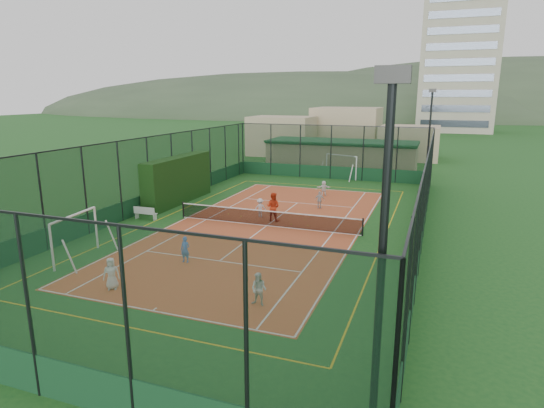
{
  "coord_description": "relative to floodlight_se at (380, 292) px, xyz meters",
  "views": [
    {
      "loc": [
        9.42,
        -24.78,
        7.77
      ],
      "look_at": [
        0.06,
        0.78,
        1.2
      ],
      "focal_mm": 30.0,
      "sensor_mm": 36.0,
      "label": 1
    }
  ],
  "objects": [
    {
      "name": "floodlight_se",
      "position": [
        0.0,
        0.0,
        0.0
      ],
      "size": [
        0.6,
        0.26,
        8.25
      ],
      "primitive_type": null,
      "color": "black",
      "rests_on": "ground"
    },
    {
      "name": "futsal_goal_near",
      "position": [
        -15.22,
        8.13,
        -3.03
      ],
      "size": [
        3.48,
        1.36,
        2.19
      ],
      "primitive_type": null,
      "rotation": [
        0.0,
        0.0,
        1.68
      ],
      "color": "white",
      "rests_on": "ground"
    },
    {
      "name": "tennis_net",
      "position": [
        -8.6,
        16.6,
        -3.59
      ],
      "size": [
        11.67,
        0.12,
        1.06
      ],
      "primitive_type": null,
      "color": "black",
      "rests_on": "ground"
    },
    {
      "name": "child_near_right",
      "position": [
        -5.08,
        6.5,
        -3.47
      ],
      "size": [
        0.66,
        0.53,
        1.29
      ],
      "primitive_type": "imported",
      "rotation": [
        0.0,
        0.0,
        -0.07
      ],
      "color": "silver",
      "rests_on": "court_slab"
    },
    {
      "name": "court_slab",
      "position": [
        -8.6,
        16.6,
        -4.12
      ],
      "size": [
        11.17,
        23.97,
        0.01
      ],
      "primitive_type": "cube",
      "color": "#B24427",
      "rests_on": "ground"
    },
    {
      "name": "clubhouse",
      "position": [
        -8.6,
        38.6,
        -2.55
      ],
      "size": [
        15.2,
        7.2,
        3.15
      ],
      "primitive_type": null,
      "color": "tan",
      "rests_on": "ground"
    },
    {
      "name": "child_near_left",
      "position": [
        -11.29,
        5.82,
        -3.44
      ],
      "size": [
        0.78,
        0.71,
        1.34
      ],
      "primitive_type": "imported",
      "rotation": [
        0.0,
        0.0,
        0.55
      ],
      "color": "white",
      "rests_on": "court_slab"
    },
    {
      "name": "perimeter_fence",
      "position": [
        -8.6,
        16.6,
        -1.62
      ],
      "size": [
        18.12,
        34.12,
        5.0
      ],
      "primitive_type": null,
      "color": "black",
      "rests_on": "ground"
    },
    {
      "name": "ground",
      "position": [
        -8.6,
        16.6,
        -4.12
      ],
      "size": [
        300.0,
        300.0,
        0.0
      ],
      "primitive_type": "plane",
      "color": "#1B501E",
      "rests_on": "ground"
    },
    {
      "name": "hedge_left",
      "position": [
        -16.9,
        20.2,
        -2.43
      ],
      "size": [
        1.16,
        7.73,
        3.38
      ],
      "primitive_type": "cube",
      "color": "black",
      "rests_on": "ground"
    },
    {
      "name": "child_near_mid",
      "position": [
        -10.05,
        9.54,
        -3.49
      ],
      "size": [
        0.47,
        0.32,
        1.25
      ],
      "primitive_type": "imported",
      "rotation": [
        0.0,
        0.0,
        0.04
      ],
      "color": "#466BC7",
      "rests_on": "court_slab"
    },
    {
      "name": "white_bench",
      "position": [
        -16.4,
        15.37,
        -3.7
      ],
      "size": [
        1.54,
        0.45,
        0.86
      ],
      "primitive_type": null,
      "rotation": [
        0.0,
        0.0,
        0.02
      ],
      "color": "white",
      "rests_on": "ground"
    },
    {
      "name": "child_far_back",
      "position": [
        -7.4,
        26.16,
        -3.52
      ],
      "size": [
        1.15,
        0.64,
        1.18
      ],
      "primitive_type": "imported",
      "rotation": [
        0.0,
        0.0,
        3.42
      ],
      "color": "white",
      "rests_on": "court_slab"
    },
    {
      "name": "distant_hills",
      "position": [
        -8.6,
        166.6,
        -4.12
      ],
      "size": [
        200.0,
        60.0,
        24.0
      ],
      "primitive_type": null,
      "color": "#384C33",
      "rests_on": "ground"
    },
    {
      "name": "tennis_balls",
      "position": [
        -8.62,
        17.93,
        -4.08
      ],
      "size": [
        5.8,
        1.3,
        0.07
      ],
      "color": "#CCE033",
      "rests_on": "court_slab"
    },
    {
      "name": "child_far_right",
      "position": [
        -6.67,
        21.97,
        -3.52
      ],
      "size": [
        0.7,
        0.29,
        1.2
      ],
      "primitive_type": "imported",
      "rotation": [
        0.0,
        0.0,
        3.14
      ],
      "color": "silver",
      "rests_on": "court_slab"
    },
    {
      "name": "apartment_tower",
      "position": [
        3.4,
        98.6,
        10.88
      ],
      "size": [
        15.0,
        12.0,
        30.0
      ],
      "primitive_type": "cube",
      "color": "beige",
      "rests_on": "ground"
    },
    {
      "name": "floodlight_ne",
      "position": [
        0.0,
        33.2,
        0.0
      ],
      "size": [
        0.6,
        0.26,
        8.25
      ],
      "primitive_type": null,
      "color": "black",
      "rests_on": "ground"
    },
    {
      "name": "coach",
      "position": [
        -8.63,
        17.8,
        -3.2
      ],
      "size": [
        0.93,
        0.75,
        1.82
      ],
      "primitive_type": "imported",
      "rotation": [
        0.0,
        0.0,
        3.08
      ],
      "color": "red",
      "rests_on": "court_slab"
    },
    {
      "name": "child_far_left",
      "position": [
        -9.72,
        18.37,
        -3.5
      ],
      "size": [
        0.92,
        0.77,
        1.24
      ],
      "primitive_type": "imported",
      "rotation": [
        0.0,
        0.0,
        3.6
      ],
      "color": "silver",
      "rests_on": "court_slab"
    },
    {
      "name": "futsal_goal_far",
      "position": [
        -7.71,
        34.16,
        -3.02
      ],
      "size": [
        3.54,
        2.14,
        2.2
      ],
      "primitive_type": null,
      "rotation": [
        0.0,
        0.0,
        -0.36
      ],
      "color": "white",
      "rests_on": "ground"
    }
  ]
}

